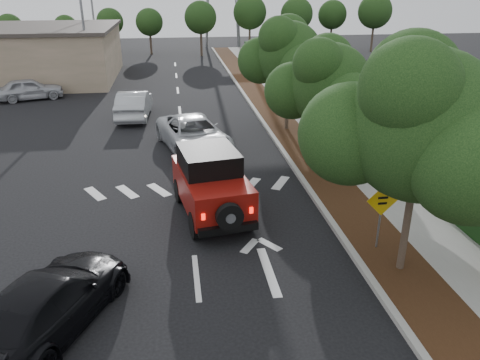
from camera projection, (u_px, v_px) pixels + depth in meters
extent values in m
plane|color=black|center=(197.00, 277.00, 12.71)|extent=(120.00, 120.00, 0.00)
cube|color=#9E9B93|center=(272.00, 135.00, 24.22)|extent=(0.20, 70.00, 0.15)
cube|color=black|center=(291.00, 135.00, 24.36)|extent=(1.80, 70.00, 0.12)
cube|color=gray|center=(326.00, 133.00, 24.60)|extent=(2.00, 70.00, 0.12)
cube|color=black|center=(352.00, 126.00, 24.66)|extent=(0.80, 70.00, 0.80)
cylinder|color=black|center=(180.00, 190.00, 16.94)|extent=(0.43, 0.91, 0.87)
cylinder|color=black|center=(225.00, 185.00, 17.40)|extent=(0.43, 0.91, 0.87)
cylinder|color=black|center=(196.00, 225.00, 14.53)|extent=(0.43, 0.91, 0.87)
cylinder|color=black|center=(248.00, 218.00, 14.99)|extent=(0.43, 0.91, 0.87)
cube|color=maroon|center=(211.00, 187.00, 15.73)|extent=(2.55, 4.28, 1.09)
cube|color=black|center=(208.00, 159.00, 15.67)|extent=(2.12, 2.46, 0.70)
cube|color=maroon|center=(202.00, 173.00, 17.11)|extent=(1.88, 1.38, 0.89)
cube|color=black|center=(228.00, 229.00, 14.07)|extent=(1.87, 0.48, 0.24)
cylinder|color=black|center=(230.00, 217.00, 13.75)|extent=(0.85, 0.36, 0.83)
cube|color=#FF190C|center=(203.00, 217.00, 13.74)|extent=(0.11, 0.06, 0.20)
cube|color=#FF190C|center=(251.00, 210.00, 14.14)|extent=(0.11, 0.06, 0.20)
imported|color=#B3B6BC|center=(194.00, 134.00, 22.05)|extent=(3.84, 6.05, 1.56)
imported|color=black|center=(49.00, 302.00, 10.62)|extent=(3.76, 5.18, 1.39)
imported|color=#AEB1B6|center=(134.00, 104.00, 27.37)|extent=(1.94, 4.90, 1.59)
imported|color=#B3B5BB|center=(29.00, 89.00, 31.59)|extent=(4.61, 2.99, 1.46)
cylinder|color=slate|center=(380.00, 219.00, 13.60)|extent=(0.06, 0.06, 1.86)
cube|color=#E1AE0B|center=(383.00, 200.00, 13.33)|extent=(0.95, 0.03, 0.95)
cube|color=black|center=(383.00, 198.00, 13.28)|extent=(0.30, 0.01, 0.07)
cube|color=black|center=(382.00, 203.00, 13.35)|extent=(0.27, 0.01, 0.07)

